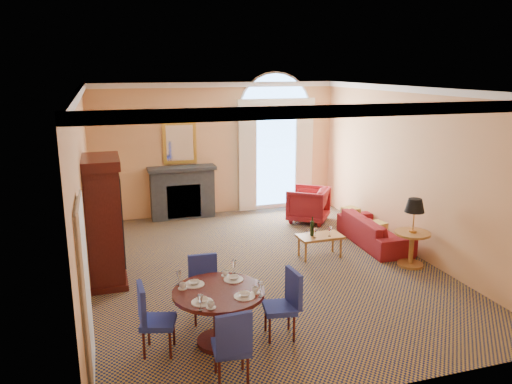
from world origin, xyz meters
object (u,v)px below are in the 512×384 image
object	(u,v)px
dining_table	(219,304)
sofa	(374,230)
armchair	(308,204)
armoire	(104,223)
coffee_table	(319,236)
side_table	(413,225)

from	to	relation	value
dining_table	sofa	bearing A→B (deg)	35.46
dining_table	armchair	world-z (taller)	dining_table
armoire	sofa	bearing A→B (deg)	2.94
dining_table	sofa	size ratio (longest dim) A/B	0.60
armoire	coffee_table	xyz separation A→B (m)	(3.89, -0.06, -0.62)
dining_table	side_table	size ratio (longest dim) A/B	0.96
sofa	side_table	world-z (taller)	side_table
armoire	side_table	bearing A→B (deg)	-10.18
armoire	dining_table	distance (m)	2.90
armchair	coffee_table	xyz separation A→B (m)	(-0.70, -2.18, 0.00)
armchair	coffee_table	size ratio (longest dim) A/B	1.04
sofa	armchair	world-z (taller)	armchair
coffee_table	armoire	bearing A→B (deg)	177.70
side_table	dining_table	bearing A→B (deg)	-158.51
dining_table	coffee_table	bearing A→B (deg)	44.07
coffee_table	dining_table	bearing A→B (deg)	-137.33
sofa	dining_table	bearing A→B (deg)	127.50
dining_table	armchair	xyz separation A→B (m)	(3.23, 4.63, -0.15)
armoire	sofa	xyz separation A→B (m)	(5.27, 0.27, -0.74)
dining_table	coffee_table	xyz separation A→B (m)	(2.53, 2.45, -0.15)
sofa	coffee_table	distance (m)	1.42
armoire	side_table	size ratio (longest dim) A/B	1.72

